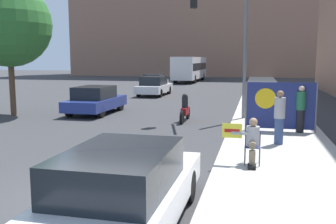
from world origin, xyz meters
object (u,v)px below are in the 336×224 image
(pedestrian_behind, at_px, (301,109))
(traffic_light_pole, at_px, (227,29))
(protest_banner, at_px, (280,106))
(jogger_on_sidewalk, at_px, (279,117))
(car_on_road_distant, at_px, (154,81))
(city_bus_on_road, at_px, (190,67))
(parked_car_curbside, at_px, (123,190))
(street_tree_near_curb, at_px, (9,25))
(car_on_road_nearest, at_px, (95,100))
(car_on_road_midblock, at_px, (154,86))
(motorcycle_on_road, at_px, (185,110))
(seated_protester, at_px, (252,140))

(pedestrian_behind, distance_m, traffic_light_pole, 5.17)
(pedestrian_behind, height_order, protest_banner, protest_banner)
(jogger_on_sidewalk, height_order, car_on_road_distant, jogger_on_sidewalk)
(city_bus_on_road, bearing_deg, pedestrian_behind, -73.18)
(parked_car_curbside, xyz_separation_m, street_tree_near_curb, (-9.77, 10.80, 3.78))
(street_tree_near_curb, bearing_deg, car_on_road_nearest, 23.57)
(pedestrian_behind, xyz_separation_m, street_tree_near_curb, (-13.48, 1.91, 3.48))
(parked_car_curbside, xyz_separation_m, car_on_road_nearest, (-6.04, 12.43, 0.01))
(car_on_road_midblock, height_order, city_bus_on_road, city_bus_on_road)
(motorcycle_on_road, bearing_deg, car_on_road_distant, 109.31)
(traffic_light_pole, height_order, motorcycle_on_road, traffic_light_pole)
(traffic_light_pole, distance_m, parked_car_curbside, 12.21)
(jogger_on_sidewalk, distance_m, city_bus_on_road, 35.69)
(jogger_on_sidewalk, xyz_separation_m, street_tree_near_curb, (-12.60, 4.11, 3.49))
(protest_banner, relative_size, street_tree_near_curb, 0.39)
(jogger_on_sidewalk, distance_m, protest_banner, 2.23)
(pedestrian_behind, height_order, motorcycle_on_road, pedestrian_behind)
(pedestrian_behind, distance_m, car_on_road_midblock, 16.66)
(seated_protester, distance_m, parked_car_curbside, 4.55)
(city_bus_on_road, bearing_deg, car_on_road_distant, -98.63)
(seated_protester, bearing_deg, protest_banner, 100.80)
(seated_protester, relative_size, car_on_road_midblock, 0.26)
(car_on_road_midblock, xyz_separation_m, street_tree_near_curb, (-4.09, -11.85, 3.74))
(street_tree_near_curb, bearing_deg, motorcycle_on_road, 1.65)
(car_on_road_midblock, height_order, car_on_road_distant, car_on_road_midblock)
(jogger_on_sidewalk, distance_m, car_on_road_nearest, 10.57)
(seated_protester, relative_size, pedestrian_behind, 0.70)
(protest_banner, xyz_separation_m, city_bus_on_road, (-9.04, 32.33, 0.68))
(parked_car_curbside, bearing_deg, protest_banner, 71.55)
(jogger_on_sidewalk, xyz_separation_m, car_on_road_distant, (-10.58, 23.49, -0.31))
(car_on_road_midblock, bearing_deg, protest_banner, -57.80)
(traffic_light_pole, height_order, parked_car_curbside, traffic_light_pole)
(car_on_road_midblock, bearing_deg, car_on_road_distant, 105.37)
(parked_car_curbside, relative_size, car_on_road_distant, 1.09)
(pedestrian_behind, xyz_separation_m, city_bus_on_road, (-9.78, 32.36, 0.77))
(pedestrian_behind, height_order, city_bus_on_road, city_bus_on_road)
(seated_protester, distance_m, street_tree_near_curb, 14.06)
(car_on_road_nearest, distance_m, city_bus_on_road, 28.84)
(parked_car_curbside, distance_m, motorcycle_on_road, 11.11)
(car_on_road_midblock, bearing_deg, seated_protester, -67.52)
(seated_protester, bearing_deg, car_on_road_nearest, 156.09)
(traffic_light_pole, bearing_deg, jogger_on_sidewalk, -67.15)
(protest_banner, xyz_separation_m, street_tree_near_curb, (-12.74, 1.88, 3.39))
(parked_car_curbside, distance_m, car_on_road_nearest, 13.82)
(city_bus_on_road, relative_size, street_tree_near_curb, 1.78)
(traffic_light_pole, distance_m, car_on_road_midblock, 13.15)
(car_on_road_nearest, bearing_deg, motorcycle_on_road, -15.35)
(protest_banner, distance_m, parked_car_curbside, 9.41)
(motorcycle_on_road, bearing_deg, city_bus_on_road, 99.45)
(seated_protester, bearing_deg, city_bus_on_road, 124.36)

